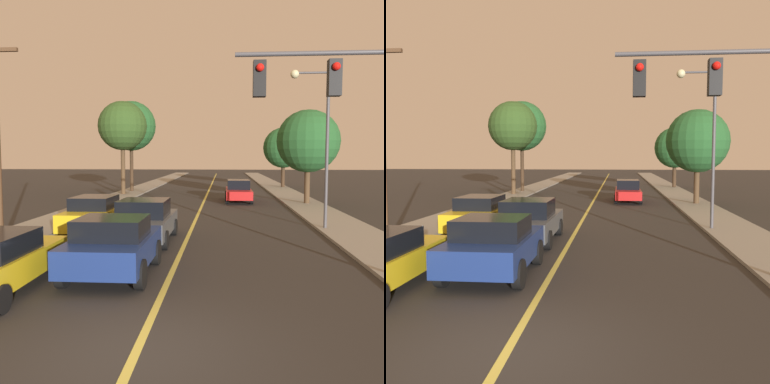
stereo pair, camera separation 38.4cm
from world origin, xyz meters
The scene contains 14 objects.
ground_plane centered at (0.00, 0.00, 0.00)m, with size 200.00×200.00×0.00m, color #2D2B28.
road_surface centered at (0.00, 36.00, 0.01)m, with size 10.77×80.00×0.01m.
sidewalk_left centered at (-6.64, 36.00, 0.06)m, with size 2.50×80.00×0.12m.
sidewalk_right centered at (6.64, 36.00, 0.06)m, with size 2.50×80.00×0.12m.
car_near_lane_front centered at (-1.51, 4.46, 0.81)m, with size 2.11×3.80×1.57m.
car_near_lane_second centered at (-1.51, 8.98, 0.80)m, with size 2.06×4.39×1.59m.
car_outer_lane_second centered at (-3.88, 10.70, 0.80)m, with size 1.89×4.70×1.54m.
car_far_oncoming centered at (2.42, 23.70, 0.77)m, with size 1.86×5.19×1.52m.
traffic_signal_mast centered at (4.43, 4.62, 4.29)m, with size 4.22×0.42×5.85m.
streetlamp_right centered at (5.35, 12.03, 4.43)m, with size 1.66×0.36×6.68m.
tree_left_near centered at (-6.79, 27.77, 5.62)m, with size 3.94×3.94×7.50m.
tree_left_far centered at (-6.75, 30.86, 5.83)m, with size 4.34×4.34×7.89m.
tree_right_near centered at (6.83, 21.88, 4.15)m, with size 4.07×4.07×6.08m.
tree_right_far centered at (7.32, 37.00, 4.04)m, with size 4.02×4.02×5.95m.
Camera 2 is at (1.77, -6.44, 3.14)m, focal length 40.00 mm.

